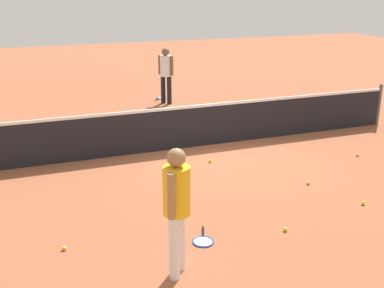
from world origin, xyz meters
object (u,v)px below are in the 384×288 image
(player_near_side, at_px, (177,202))
(tennis_racket_near_player, at_px, (203,241))
(tennis_ball_stray_left, at_px, (285,229))
(tennis_ball_by_net, at_px, (210,161))
(tennis_ball_baseline, at_px, (308,183))
(player_far_side, at_px, (166,71))
(tennis_ball_near_player, at_px, (363,203))
(tennis_ball_midcourt, at_px, (358,155))
(tennis_racket_far_player, at_px, (161,98))
(tennis_ball_stray_right, at_px, (64,248))

(player_near_side, xyz_separation_m, tennis_racket_near_player, (0.60, 0.62, -1.00))
(tennis_ball_stray_left, bearing_deg, tennis_ball_by_net, 88.84)
(tennis_racket_near_player, distance_m, tennis_ball_baseline, 2.86)
(player_far_side, distance_m, tennis_ball_baseline, 7.00)
(tennis_ball_near_player, bearing_deg, tennis_ball_midcourt, 53.31)
(tennis_ball_stray_left, bearing_deg, tennis_ball_baseline, 46.34)
(player_near_side, xyz_separation_m, tennis_racket_far_player, (2.68, 9.48, -1.00))
(tennis_racket_far_player, relative_size, tennis_ball_stray_right, 8.32)
(tennis_ball_by_net, xyz_separation_m, tennis_ball_baseline, (1.26, -1.70, 0.00))
(tennis_ball_near_player, bearing_deg, tennis_ball_stray_left, -169.13)
(player_near_side, distance_m, tennis_ball_midcourt, 5.84)
(player_near_side, distance_m, tennis_ball_by_net, 4.15)
(tennis_ball_midcourt, bearing_deg, tennis_ball_stray_right, -165.16)
(tennis_racket_near_player, xyz_separation_m, tennis_ball_near_player, (2.97, 0.17, 0.02))
(player_near_side, distance_m, tennis_racket_near_player, 1.32)
(tennis_ball_stray_left, relative_size, tennis_ball_stray_right, 1.00)
(tennis_ball_midcourt, height_order, tennis_ball_baseline, same)
(player_far_side, relative_size, tennis_ball_near_player, 25.76)
(tennis_ball_near_player, distance_m, tennis_ball_midcourt, 2.47)
(tennis_racket_far_player, height_order, tennis_ball_stray_left, tennis_ball_stray_left)
(player_near_side, xyz_separation_m, tennis_ball_by_net, (1.93, 3.54, -0.98))
(player_near_side, bearing_deg, tennis_ball_by_net, 61.38)
(tennis_racket_far_player, distance_m, tennis_ball_stray_right, 9.30)
(tennis_ball_stray_right, bearing_deg, tennis_racket_near_player, -13.59)
(tennis_ball_midcourt, bearing_deg, tennis_ball_by_net, 165.96)
(player_near_side, bearing_deg, tennis_ball_near_player, 12.45)
(tennis_ball_near_player, bearing_deg, tennis_ball_by_net, 120.77)
(tennis_ball_near_player, distance_m, tennis_ball_stray_left, 1.73)
(player_far_side, height_order, tennis_ball_midcourt, player_far_side)
(tennis_ball_by_net, bearing_deg, tennis_ball_stray_right, -142.75)
(player_near_side, distance_m, tennis_racket_far_player, 9.90)
(tennis_ball_by_net, distance_m, tennis_ball_midcourt, 3.21)
(player_near_side, bearing_deg, tennis_ball_baseline, 30.03)
(tennis_racket_near_player, height_order, tennis_ball_midcourt, tennis_ball_midcourt)
(tennis_racket_near_player, relative_size, tennis_ball_stray_left, 9.16)
(tennis_ball_baseline, bearing_deg, player_near_side, -149.97)
(tennis_racket_near_player, bearing_deg, tennis_ball_by_net, 65.54)
(tennis_ball_near_player, bearing_deg, tennis_racket_far_player, 95.85)
(player_near_side, distance_m, tennis_ball_stray_right, 1.96)
(player_near_side, xyz_separation_m, player_far_side, (2.65, 8.75, 0.00))
(tennis_ball_baseline, bearing_deg, tennis_ball_stray_left, -133.66)
(tennis_racket_near_player, bearing_deg, tennis_ball_baseline, 25.30)
(tennis_ball_baseline, bearing_deg, tennis_ball_by_net, 126.46)
(tennis_ball_stray_right, bearing_deg, tennis_ball_midcourt, 14.84)
(tennis_ball_midcourt, xyz_separation_m, tennis_ball_stray_left, (-3.18, -2.30, 0.00))
(tennis_racket_far_player, bearing_deg, player_far_side, -92.95)
(tennis_ball_stray_left, bearing_deg, player_near_side, -166.13)
(tennis_ball_by_net, distance_m, tennis_ball_stray_right, 4.07)
(player_far_side, relative_size, tennis_racket_near_player, 2.81)
(player_far_side, xyz_separation_m, tennis_ball_near_player, (0.93, -7.97, -0.98))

